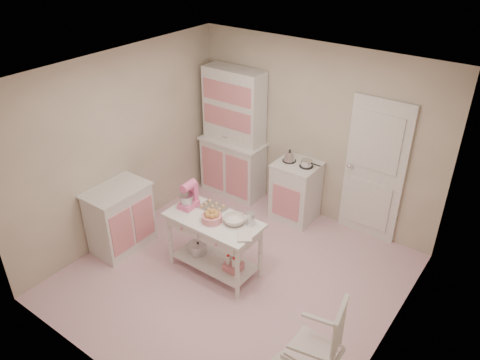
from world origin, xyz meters
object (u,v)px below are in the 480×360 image
at_px(stand_mixer, 188,195).
at_px(work_table, 214,245).
at_px(bread_basket, 212,218).
at_px(stove, 296,191).
at_px(base_cabinet, 120,218).
at_px(rocking_chair, 314,344).
at_px(hutch, 233,134).

bearing_deg(stand_mixer, work_table, -5.80).
bearing_deg(bread_basket, stove, 83.77).
height_order(stove, base_cabinet, same).
bearing_deg(stand_mixer, rocking_chair, -22.25).
relative_size(rocking_chair, stand_mixer, 3.24).
xyz_separation_m(hutch, base_cabinet, (-0.35, -2.07, -0.58)).
xyz_separation_m(base_cabinet, rocking_chair, (3.16, -0.40, 0.09)).
distance_m(rocking_chair, work_table, 1.98).
relative_size(hutch, stand_mixer, 6.12).
bearing_deg(hutch, base_cabinet, -99.51).
height_order(base_cabinet, stand_mixer, stand_mixer).
distance_m(stove, work_table, 1.67).
bearing_deg(stand_mixer, bread_basket, -12.12).
relative_size(rocking_chair, work_table, 0.92).
height_order(hutch, stove, hutch).
distance_m(stove, rocking_chair, 2.91).
bearing_deg(work_table, base_cabinet, -164.93).
bearing_deg(work_table, bread_basket, -68.20).
bearing_deg(hutch, rocking_chair, -41.25).
distance_m(rocking_chair, bread_basket, 1.96).
bearing_deg(stand_mixer, hutch, 105.67).
distance_m(base_cabinet, bread_basket, 1.45).
xyz_separation_m(stove, base_cabinet, (-1.55, -2.02, 0.00)).
distance_m(work_table, stand_mixer, 0.71).
xyz_separation_m(stove, rocking_chair, (1.61, -2.42, 0.09)).
bearing_deg(hutch, stove, -2.39).
distance_m(hutch, rocking_chair, 3.78).
xyz_separation_m(base_cabinet, stand_mixer, (0.92, 0.38, 0.51)).
relative_size(work_table, stand_mixer, 3.53).
xyz_separation_m(hutch, rocking_chair, (2.81, -2.47, -0.49)).
bearing_deg(base_cabinet, stove, 52.56).
relative_size(stove, base_cabinet, 1.00).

